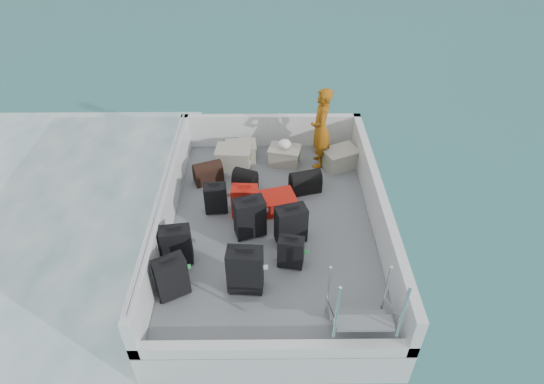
{
  "coord_description": "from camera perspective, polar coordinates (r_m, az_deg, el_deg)",
  "views": [
    {
      "loc": [
        -0.05,
        -5.63,
        5.78
      ],
      "look_at": [
        0.0,
        0.37,
        1.0
      ],
      "focal_mm": 30.0,
      "sensor_mm": 36.0,
      "label": 1
    }
  ],
  "objects": [
    {
      "name": "yellow_bag",
      "position": [
        9.38,
        6.17,
        5.72
      ],
      "size": [
        0.28,
        0.26,
        0.22
      ],
      "primitive_type": "ellipsoid",
      "color": "yellow",
      "rests_on": "deck"
    },
    {
      "name": "duffel_1",
      "position": [
        8.28,
        -3.39,
        1.31
      ],
      "size": [
        0.49,
        0.43,
        0.32
      ],
      "primitive_type": null,
      "rotation": [
        0.0,
        0.0,
        -0.39
      ],
      "color": "black",
      "rests_on": "deck"
    },
    {
      "name": "duffel_2",
      "position": [
        8.24,
        4.19,
        1.08
      ],
      "size": [
        0.61,
        0.43,
        0.32
      ],
      "primitive_type": null,
      "rotation": [
        0.0,
        0.0,
        0.26
      ],
      "color": "black",
      "rests_on": "deck"
    },
    {
      "name": "crate_3",
      "position": [
        8.9,
        8.53,
        4.08
      ],
      "size": [
        0.73,
        0.64,
        0.37
      ],
      "primitive_type": "cube",
      "rotation": [
        0.0,
        0.0,
        0.43
      ],
      "color": "#9B9887",
      "rests_on": "deck"
    },
    {
      "name": "duffel_0",
      "position": [
        8.53,
        -8.01,
        2.23
      ],
      "size": [
        0.59,
        0.47,
        0.32
      ],
      "primitive_type": null,
      "rotation": [
        0.0,
        0.0,
        0.37
      ],
      "color": "black",
      "rests_on": "deck"
    },
    {
      "name": "passenger",
      "position": [
        8.63,
        6.13,
        7.94
      ],
      "size": [
        0.42,
        0.62,
        1.59
      ],
      "primitive_type": "imported",
      "rotation": [
        0.0,
        0.0,
        -1.65
      ],
      "color": "orange",
      "rests_on": "deck"
    },
    {
      "name": "suitcase_2",
      "position": [
        7.76,
        -7.07,
        -0.84
      ],
      "size": [
        0.4,
        0.26,
        0.55
      ],
      "primitive_type": "cube",
      "rotation": [
        0.0,
        0.0,
        0.08
      ],
      "color": "black",
      "rests_on": "deck"
    },
    {
      "name": "crate_2",
      "position": [
        8.91,
        1.57,
        4.47
      ],
      "size": [
        0.64,
        0.51,
        0.34
      ],
      "primitive_type": "cube",
      "rotation": [
        0.0,
        0.0,
        -0.24
      ],
      "color": "#9B9887",
      "rests_on": "deck"
    },
    {
      "name": "suitcase_5",
      "position": [
        7.61,
        -3.43,
        -1.26
      ],
      "size": [
        0.45,
        0.28,
        0.6
      ],
      "primitive_type": "cube",
      "rotation": [
        0.0,
        0.0,
        -0.05
      ],
      "color": "#B5140D",
      "rests_on": "deck"
    },
    {
      "name": "deck_fittings",
      "position": [
        7.16,
        2.79,
        -3.47
      ],
      "size": [
        3.6,
        5.0,
        0.9
      ],
      "color": "silver",
      "rests_on": "deck"
    },
    {
      "name": "suitcase_7",
      "position": [
        7.13,
        2.39,
        -4.15
      ],
      "size": [
        0.53,
        0.4,
        0.67
      ],
      "primitive_type": "cube",
      "rotation": [
        0.0,
        0.0,
        0.29
      ],
      "color": "black",
      "rests_on": "deck"
    },
    {
      "name": "suitcase_6",
      "position": [
        6.8,
        2.37,
        -7.6
      ],
      "size": [
        0.41,
        0.29,
        0.53
      ],
      "primitive_type": "cube",
      "rotation": [
        0.0,
        0.0,
        -0.19
      ],
      "color": "black",
      "rests_on": "deck"
    },
    {
      "name": "ferry_hull",
      "position": [
        7.86,
        -0.01,
        -5.67
      ],
      "size": [
        3.6,
        5.0,
        0.6
      ],
      "primitive_type": "cube",
      "color": "silver",
      "rests_on": "ground"
    },
    {
      "name": "suitcase_1",
      "position": [
        6.94,
        -11.88,
        -6.62
      ],
      "size": [
        0.47,
        0.31,
        0.66
      ],
      "primitive_type": "cube",
      "rotation": [
        0.0,
        0.0,
        0.13
      ],
      "color": "black",
      "rests_on": "deck"
    },
    {
      "name": "suitcase_3",
      "position": [
        6.41,
        -3.39,
        -9.82
      ],
      "size": [
        0.52,
        0.33,
        0.75
      ],
      "primitive_type": "cube",
      "rotation": [
        0.0,
        0.0,
        -0.08
      ],
      "color": "black",
      "rests_on": "deck"
    },
    {
      "name": "ground",
      "position": [
        8.07,
        -0.01,
        -7.19
      ],
      "size": [
        160.0,
        160.0,
        0.0
      ],
      "primitive_type": "plane",
      "color": "#185354",
      "rests_on": "ground"
    },
    {
      "name": "white_bag",
      "position": [
        8.77,
        1.6,
        5.88
      ],
      "size": [
        0.24,
        0.24,
        0.18
      ],
      "primitive_type": "ellipsoid",
      "color": "white",
      "rests_on": "crate_2"
    },
    {
      "name": "suitcase_8",
      "position": [
        7.82,
        0.25,
        -1.37
      ],
      "size": [
        0.82,
        0.64,
        0.28
      ],
      "primitive_type": "cube",
      "rotation": [
        0.0,
        0.0,
        1.83
      ],
      "color": "#B5140D",
      "rests_on": "deck"
    },
    {
      "name": "crate_1",
      "position": [
        8.86,
        -4.83,
        4.28
      ],
      "size": [
        0.66,
        0.48,
        0.38
      ],
      "primitive_type": "cube",
      "rotation": [
        0.0,
        0.0,
        -0.08
      ],
      "color": "#9B9887",
      "rests_on": "deck"
    },
    {
      "name": "crate_0",
      "position": [
        9.06,
        -3.89,
        5.01
      ],
      "size": [
        0.59,
        0.43,
        0.34
      ],
      "primitive_type": "cube",
      "rotation": [
        0.0,
        0.0,
        0.09
      ],
      "color": "#9B9887",
      "rests_on": "deck"
    },
    {
      "name": "suitcase_0",
      "position": [
        6.52,
        -12.51,
        -10.44
      ],
      "size": [
        0.5,
        0.43,
        0.68
      ],
      "primitive_type": "cube",
      "rotation": [
        0.0,
        0.0,
        0.49
      ],
      "color": "black",
      "rests_on": "deck"
    },
    {
      "name": "deck",
      "position": [
        7.65,
        -0.01,
        -4.0
      ],
      "size": [
        3.3,
        4.7,
        0.02
      ],
      "primitive_type": "cube",
      "color": "slate",
      "rests_on": "ferry_hull"
    },
    {
      "name": "suitcase_4",
      "position": [
        7.23,
        -2.8,
        -3.26
      ],
      "size": [
        0.54,
        0.41,
        0.7
      ],
      "primitive_type": "cube",
      "rotation": [
        0.0,
        0.0,
        0.31
      ],
      "color": "black",
      "rests_on": "deck"
    }
  ]
}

